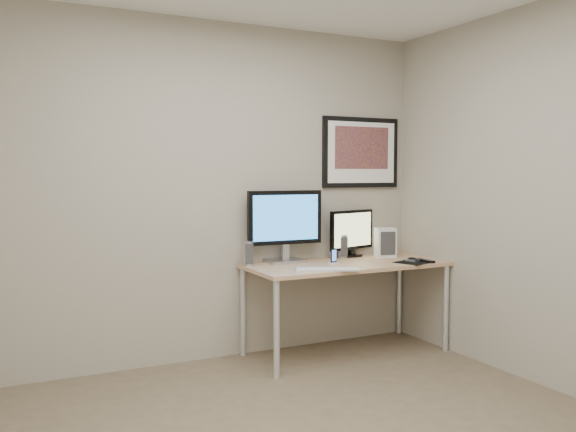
% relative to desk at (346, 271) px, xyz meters
% --- Properties ---
extents(room, '(3.60, 3.60, 3.60)m').
position_rel_desk_xyz_m(room, '(-1.00, -0.90, 0.98)').
color(room, white).
rests_on(room, ground).
extents(desk, '(1.60, 0.70, 0.73)m').
position_rel_desk_xyz_m(desk, '(0.00, 0.00, 0.00)').
color(desk, '#AC8053').
rests_on(desk, floor).
extents(framed_art, '(0.75, 0.04, 0.60)m').
position_rel_desk_xyz_m(framed_art, '(0.35, 0.33, 0.96)').
color(framed_art, black).
rests_on(framed_art, room).
extents(monitor_large, '(0.63, 0.21, 0.58)m').
position_rel_desk_xyz_m(monitor_large, '(-0.42, 0.24, 0.38)').
color(monitor_large, '#A9A8AD').
rests_on(monitor_large, desk).
extents(monitor_tv, '(0.50, 0.17, 0.40)m').
position_rel_desk_xyz_m(monitor_tv, '(0.23, 0.28, 0.28)').
color(monitor_tv, black).
rests_on(monitor_tv, desk).
extents(speaker_left, '(0.09, 0.09, 0.19)m').
position_rel_desk_xyz_m(speaker_left, '(-0.75, 0.21, 0.16)').
color(speaker_left, '#A9A8AD').
rests_on(speaker_left, desk).
extents(speaker_right, '(0.09, 0.09, 0.20)m').
position_rel_desk_xyz_m(speaker_right, '(0.12, 0.25, 0.16)').
color(speaker_right, '#A9A8AD').
rests_on(speaker_right, desk).
extents(phone_dock, '(0.07, 0.07, 0.13)m').
position_rel_desk_xyz_m(phone_dock, '(-0.13, -0.02, 0.13)').
color(phone_dock, black).
rests_on(phone_dock, desk).
extents(keyboard, '(0.48, 0.30, 0.02)m').
position_rel_desk_xyz_m(keyboard, '(-0.33, -0.26, 0.07)').
color(keyboard, silver).
rests_on(keyboard, desk).
extents(mousepad, '(0.32, 0.31, 0.00)m').
position_rel_desk_xyz_m(mousepad, '(0.50, -0.22, 0.07)').
color(mousepad, black).
rests_on(mousepad, desk).
extents(mouse, '(0.08, 0.11, 0.03)m').
position_rel_desk_xyz_m(mouse, '(0.51, -0.19, 0.09)').
color(mouse, black).
rests_on(mouse, mousepad).
extents(remote, '(0.05, 0.18, 0.02)m').
position_rel_desk_xyz_m(remote, '(0.60, -0.24, 0.08)').
color(remote, black).
rests_on(remote, desk).
extents(fan_unit, '(0.19, 0.16, 0.25)m').
position_rel_desk_xyz_m(fan_unit, '(0.48, 0.13, 0.19)').
color(fan_unit, silver).
rests_on(fan_unit, desk).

